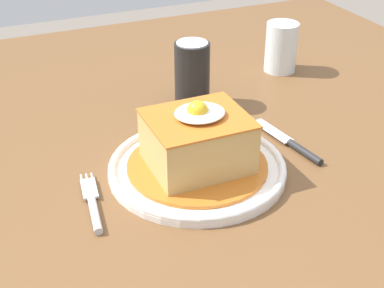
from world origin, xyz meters
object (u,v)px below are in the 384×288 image
(fork, at_px, (93,206))
(soda_can, at_px, (192,74))
(main_plate, at_px, (197,167))
(knife, at_px, (295,146))
(drinking_glass, at_px, (281,50))

(fork, xyz_separation_m, soda_can, (0.26, 0.25, 0.06))
(main_plate, distance_m, knife, 0.18)
(soda_can, bearing_deg, drinking_glass, 17.12)
(fork, xyz_separation_m, knife, (0.35, 0.03, 0.00))
(fork, bearing_deg, main_plate, 9.14)
(main_plate, height_order, fork, main_plate)
(knife, xyz_separation_m, soda_can, (-0.09, 0.22, 0.06))
(main_plate, xyz_separation_m, drinking_glass, (0.33, 0.29, 0.04))
(fork, distance_m, drinking_glass, 0.59)
(knife, bearing_deg, main_plate, 179.56)
(soda_can, height_order, drinking_glass, soda_can)
(main_plate, relative_size, knife, 1.66)
(main_plate, bearing_deg, drinking_glass, 41.95)
(soda_can, bearing_deg, main_plate, -111.65)
(drinking_glass, bearing_deg, fork, -147.23)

